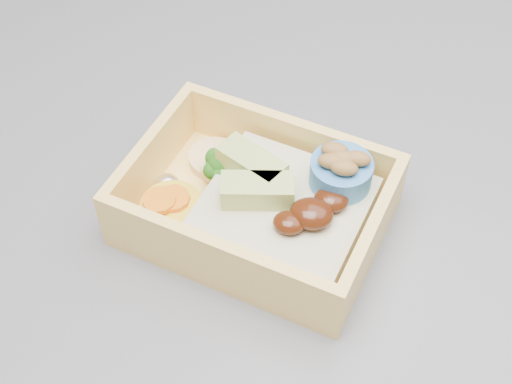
# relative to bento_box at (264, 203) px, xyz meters

# --- Properties ---
(bento_box) EXTENTS (0.20, 0.16, 0.06)m
(bento_box) POSITION_rel_bento_box_xyz_m (0.00, 0.00, 0.00)
(bento_box) COLOR #FFD069
(bento_box) RESTS_ON island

